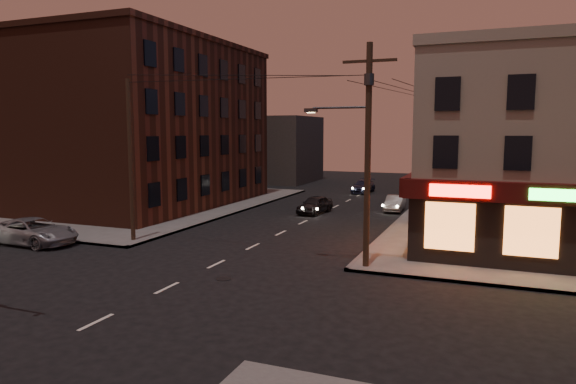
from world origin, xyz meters
The scene contains 15 objects.
ground centered at (0.00, 0.00, 0.00)m, with size 120.00×120.00×0.00m, color black.
sidewalk_nw centered at (-18.00, 19.00, 0.07)m, with size 24.00×28.00×0.15m, color #514F4C.
pizza_building centered at (15.93, 13.43, 5.35)m, with size 15.85×12.85×10.50m.
brick_apartment centered at (-14.50, 19.00, 6.65)m, with size 12.00×20.00×13.00m, color #4A2318.
bg_building_ne_a centered at (14.00, 38.00, 3.50)m, with size 10.00×12.00×7.00m, color #3F3D3A.
bg_building_nw centered at (-13.00, 42.00, 4.00)m, with size 9.00×10.00×8.00m, color #3F3D3A.
bg_building_ne_b centered at (12.00, 52.00, 3.00)m, with size 8.00×8.00×6.00m, color #3F3D3A.
utility_pole_main centered at (6.68, 5.80, 5.76)m, with size 4.20×0.44×10.00m.
utility_pole_far centered at (6.80, 32.00, 4.65)m, with size 0.26×0.26×9.00m, color #382619.
utility_pole_west centered at (-6.80, 6.50, 4.65)m, with size 0.24×0.24×9.00m, color #382619.
suv_cross centered at (-11.64, 4.00, 0.73)m, with size 2.43×5.27×1.46m, color gray.
sedan_near centered at (-0.50, 20.05, 0.67)m, with size 1.59×3.94×1.34m, color black.
sedan_mid centered at (5.00, 23.48, 0.61)m, with size 1.29×3.71×1.22m, color slate.
sedan_far centered at (-0.16, 34.44, 0.65)m, with size 1.81×4.45×1.29m, color black.
fire_hydrant centered at (7.80, 12.71, 0.53)m, with size 0.32×0.32×0.69m.
Camera 1 is at (11.98, -16.84, 6.33)m, focal length 32.00 mm.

